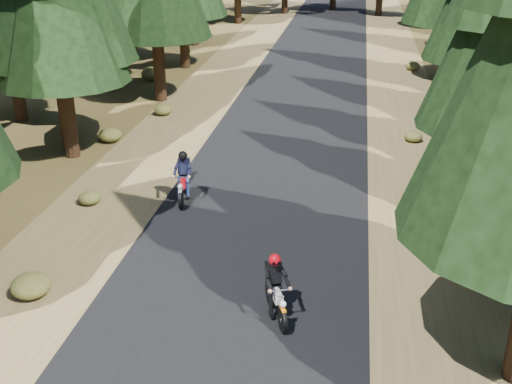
# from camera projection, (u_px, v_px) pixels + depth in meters

# --- Properties ---
(ground) EXTENTS (120.00, 120.00, 0.00)m
(ground) POSITION_uv_depth(u_px,v_px,m) (247.00, 256.00, 15.93)
(ground) COLOR #403217
(ground) RESTS_ON ground
(road) EXTENTS (6.00, 100.00, 0.01)m
(road) POSITION_uv_depth(u_px,v_px,m) (273.00, 181.00, 20.46)
(road) COLOR black
(road) RESTS_ON ground
(shoulder_l) EXTENTS (3.20, 100.00, 0.01)m
(shoulder_l) POSITION_uv_depth(u_px,v_px,m) (135.00, 172.00, 21.12)
(shoulder_l) COLOR brown
(shoulder_l) RESTS_ON ground
(shoulder_r) EXTENTS (3.20, 100.00, 0.01)m
(shoulder_r) POSITION_uv_depth(u_px,v_px,m) (420.00, 189.00, 19.81)
(shoulder_r) COLOR brown
(shoulder_r) RESTS_ON ground
(understory_shrubs) EXTENTS (15.87, 32.19, 0.67)m
(understory_shrubs) POSITION_uv_depth(u_px,v_px,m) (296.00, 147.00, 22.65)
(understory_shrubs) COLOR #474C1E
(understory_shrubs) RESTS_ON ground
(rider_lead) EXTENTS (1.04, 1.65, 1.42)m
(rider_lead) POSITION_uv_depth(u_px,v_px,m) (276.00, 298.00, 13.32)
(rider_lead) COLOR beige
(rider_lead) RESTS_ON road
(rider_follow) EXTENTS (0.70, 1.73, 1.50)m
(rider_follow) POSITION_uv_depth(u_px,v_px,m) (183.00, 185.00, 18.82)
(rider_follow) COLOR maroon
(rider_follow) RESTS_ON road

